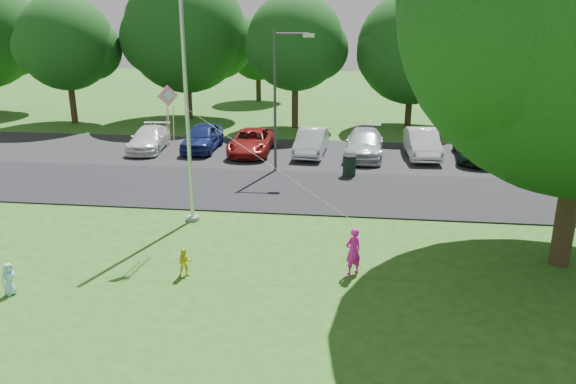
# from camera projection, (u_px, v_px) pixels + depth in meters

# --- Properties ---
(ground) EXTENTS (120.00, 120.00, 0.00)m
(ground) POSITION_uv_depth(u_px,v_px,m) (262.00, 286.00, 16.26)
(ground) COLOR #255817
(ground) RESTS_ON ground
(park_road) EXTENTS (60.00, 6.00, 0.06)m
(park_road) POSITION_uv_depth(u_px,v_px,m) (296.00, 191.00, 24.74)
(park_road) COLOR black
(park_road) RESTS_ON ground
(parking_strip) EXTENTS (42.00, 7.00, 0.06)m
(parking_strip) POSITION_uv_depth(u_px,v_px,m) (309.00, 155.00, 30.87)
(parking_strip) COLOR black
(parking_strip) RESTS_ON ground
(flagpole) EXTENTS (0.50, 0.50, 10.00)m
(flagpole) POSITION_uv_depth(u_px,v_px,m) (187.00, 111.00, 20.09)
(flagpole) COLOR #B7BABF
(flagpole) RESTS_ON ground
(street_lamp) EXTENTS (1.90, 0.26, 6.75)m
(street_lamp) POSITION_uv_depth(u_px,v_px,m) (281.00, 89.00, 26.51)
(street_lamp) COLOR #3F3F44
(street_lamp) RESTS_ON ground
(trash_can) EXTENTS (0.66, 0.66, 1.05)m
(trash_can) POSITION_uv_depth(u_px,v_px,m) (349.00, 166.00, 26.73)
(trash_can) COLOR black
(trash_can) RESTS_ON ground
(tree_row) EXTENTS (64.35, 11.94, 10.88)m
(tree_row) POSITION_uv_depth(u_px,v_px,m) (345.00, 40.00, 37.16)
(tree_row) COLOR #332316
(tree_row) RESTS_ON ground
(horizon_trees) EXTENTS (77.46, 7.20, 7.02)m
(horizon_trees) POSITION_uv_depth(u_px,v_px,m) (377.00, 52.00, 46.41)
(horizon_trees) COLOR #332316
(horizon_trees) RESTS_ON ground
(parked_cars) EXTENTS (20.53, 5.31, 1.48)m
(parked_cars) POSITION_uv_depth(u_px,v_px,m) (322.00, 142.00, 30.57)
(parked_cars) COLOR silver
(parked_cars) RESTS_ON ground
(woman) EXTENTS (0.65, 0.61, 1.49)m
(woman) POSITION_uv_depth(u_px,v_px,m) (353.00, 251.00, 16.82)
(woman) COLOR #F620B4
(woman) RESTS_ON ground
(child_yellow) EXTENTS (0.52, 0.45, 0.90)m
(child_yellow) POSITION_uv_depth(u_px,v_px,m) (185.00, 263.00, 16.73)
(child_yellow) COLOR yellow
(child_yellow) RESTS_ON ground
(child_blue) EXTENTS (0.49, 0.55, 0.95)m
(child_blue) POSITION_uv_depth(u_px,v_px,m) (9.00, 279.00, 15.67)
(child_blue) COLOR #98DBE9
(child_blue) RESTS_ON ground
(kite) EXTENTS (6.31, 1.91, 3.70)m
(kite) POSITION_uv_depth(u_px,v_px,m) (172.00, 111.00, 17.81)
(kite) COLOR pink
(kite) RESTS_ON ground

